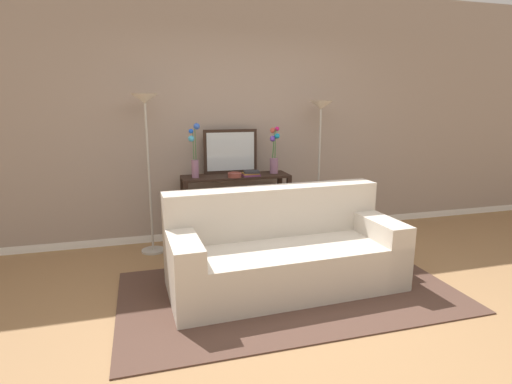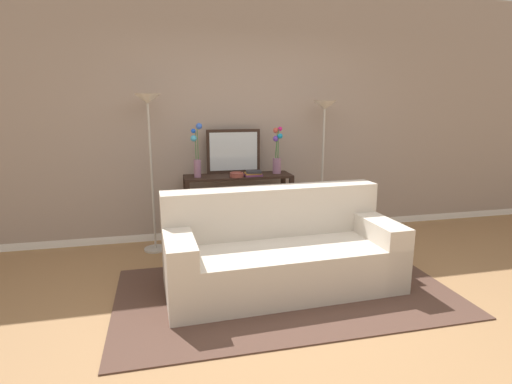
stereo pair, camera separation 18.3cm
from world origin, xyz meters
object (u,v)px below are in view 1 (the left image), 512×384
at_px(fruit_bowl, 235,175).
at_px(book_row_under_console, 204,241).
at_px(book_stack, 251,173).
at_px(vase_short_flowers, 274,154).
at_px(floor_lamp_left, 146,130).
at_px(wall_mirror, 231,151).
at_px(vase_tall_flowers, 194,155).
at_px(couch, 283,253).
at_px(console_table, 236,197).
at_px(floor_lamp_right, 320,131).

xyz_separation_m(fruit_bowl, book_row_under_console, (-0.35, 0.12, -0.80)).
bearing_deg(book_stack, vase_short_flowers, 19.49).
distance_m(floor_lamp_left, wall_mirror, 1.02).
bearing_deg(book_row_under_console, vase_tall_flowers, -162.81).
distance_m(fruit_bowl, book_row_under_console, 0.88).
bearing_deg(vase_tall_flowers, wall_mirror, 22.39).
bearing_deg(vase_short_flowers, couch, -104.48).
distance_m(vase_tall_flowers, fruit_bowl, 0.50).
xyz_separation_m(console_table, floor_lamp_right, (1.04, -0.03, 0.75)).
xyz_separation_m(wall_mirror, vase_tall_flowers, (-0.45, -0.19, -0.00)).
bearing_deg(vase_tall_flowers, vase_short_flowers, 2.85).
distance_m(couch, floor_lamp_right, 1.82).
height_order(console_table, book_stack, book_stack).
height_order(couch, book_stack, book_stack).
distance_m(floor_lamp_right, fruit_bowl, 1.18).
xyz_separation_m(couch, floor_lamp_left, (-1.13, 1.22, 1.06)).
distance_m(floor_lamp_right, vase_short_flowers, 0.62).
bearing_deg(vase_short_flowers, book_stack, -160.51).
bearing_deg(vase_tall_flowers, book_row_under_console, 17.19).
relative_size(vase_tall_flowers, vase_short_flowers, 1.10).
height_order(floor_lamp_right, fruit_bowl, floor_lamp_right).
height_order(floor_lamp_left, fruit_bowl, floor_lamp_left).
bearing_deg(floor_lamp_left, vase_short_flowers, 2.11).
bearing_deg(vase_short_flowers, vase_tall_flowers, -177.15).
distance_m(floor_lamp_right, book_row_under_console, 1.91).
xyz_separation_m(wall_mirror, vase_short_flowers, (0.50, -0.14, -0.03)).
bearing_deg(vase_short_flowers, console_table, -177.52).
xyz_separation_m(couch, vase_short_flowers, (0.33, 1.27, 0.74)).
height_order(wall_mirror, vase_short_flowers, vase_short_flowers).
bearing_deg(floor_lamp_right, book_stack, -176.17).
bearing_deg(fruit_bowl, couch, -80.64).
bearing_deg(fruit_bowl, console_table, 72.03).
bearing_deg(book_stack, floor_lamp_right, 3.83).
bearing_deg(couch, console_table, 96.69).
bearing_deg(book_row_under_console, fruit_bowl, -19.23).
bearing_deg(floor_lamp_right, book_row_under_console, 178.68).
xyz_separation_m(console_table, vase_tall_flowers, (-0.47, -0.03, 0.51)).
bearing_deg(fruit_bowl, vase_tall_flowers, 167.71).
bearing_deg(book_row_under_console, couch, -66.88).
distance_m(wall_mirror, fruit_bowl, 0.37).
height_order(wall_mirror, vase_tall_flowers, vase_tall_flowers).
distance_m(fruit_bowl, book_stack, 0.20).
distance_m(couch, floor_lamp_left, 1.97).
bearing_deg(floor_lamp_right, couch, -126.12).
bearing_deg(couch, fruit_bowl, 99.36).
distance_m(floor_lamp_right, vase_tall_flowers, 1.53).
relative_size(book_stack, book_row_under_console, 0.85).
relative_size(floor_lamp_left, fruit_bowl, 11.15).
xyz_separation_m(vase_tall_flowers, book_stack, (0.63, -0.06, -0.23)).
xyz_separation_m(floor_lamp_right, vase_short_flowers, (-0.56, 0.05, -0.26)).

